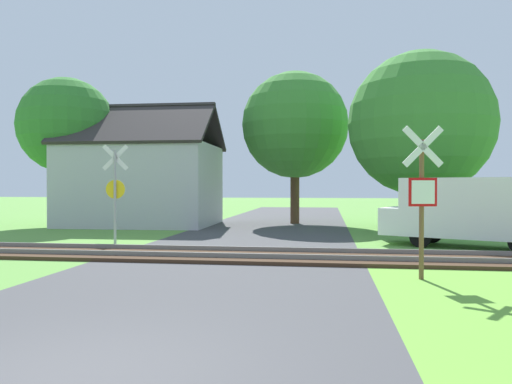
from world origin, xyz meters
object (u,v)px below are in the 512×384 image
object	(u,v)px
stop_sign_near	(422,194)
tree_right	(421,124)
tree_center	(295,125)
tree_left	(66,126)
mail_truck	(467,209)
house	(143,182)
crossing_sign_far	(115,188)

from	to	relation	value
stop_sign_near	tree_right	world-z (taller)	tree_right
tree_center	tree_left	xyz separation A→B (m)	(-11.42, -2.65, -0.14)
mail_truck	tree_left	bearing A→B (deg)	93.14
stop_sign_near	house	bearing A→B (deg)	-60.73
crossing_sign_far	mail_truck	bearing A→B (deg)	-5.20
crossing_sign_far	tree_center	xyz separation A→B (m)	(5.38, 10.42, 3.26)
crossing_sign_far	stop_sign_near	bearing A→B (deg)	-38.72
stop_sign_near	tree_center	size ratio (longest dim) A/B	0.41
stop_sign_near	crossing_sign_far	world-z (taller)	crossing_sign_far
crossing_sign_far	tree_left	bearing A→B (deg)	118.36
house	tree_right	distance (m)	13.66
tree_center	tree_right	xyz separation A→B (m)	(5.71, -3.86, -0.49)
house	tree_center	bearing A→B (deg)	14.47
tree_left	tree_center	bearing A→B (deg)	13.08
stop_sign_near	crossing_sign_far	xyz separation A→B (m)	(-9.04, 5.05, 0.12)
stop_sign_near	tree_right	size ratio (longest dim) A/B	0.41
tree_right	tree_left	bearing A→B (deg)	175.96
tree_center	tree_left	world-z (taller)	tree_center
tree_center	crossing_sign_far	bearing A→B (deg)	-117.31
crossing_sign_far	tree_left	world-z (taller)	tree_left
tree_left	house	bearing A→B (deg)	8.43
tree_left	mail_truck	size ratio (longest dim) A/B	1.43
crossing_sign_far	house	distance (m)	8.62
tree_center	mail_truck	distance (m)	12.01
tree_right	tree_left	distance (m)	17.18
crossing_sign_far	tree_center	size ratio (longest dim) A/B	0.42
stop_sign_near	house	size ratio (longest dim) A/B	0.43
crossing_sign_far	tree_right	size ratio (longest dim) A/B	0.43
crossing_sign_far	house	world-z (taller)	house
house	tree_right	bearing A→B (deg)	-8.48
tree_right	tree_left	world-z (taller)	tree_right
house	tree_left	bearing A→B (deg)	-172.46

